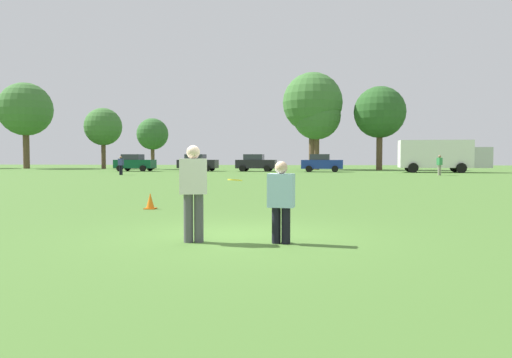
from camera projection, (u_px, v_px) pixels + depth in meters
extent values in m
plane|color=#47702D|center=(240.00, 236.00, 9.51)|extent=(166.05, 166.05, 0.00)
cylinder|color=#4C4C51|center=(188.00, 218.00, 8.83)|extent=(0.17, 0.17, 0.88)
cylinder|color=#4C4C51|center=(199.00, 218.00, 8.84)|extent=(0.17, 0.17, 0.88)
cube|color=silver|center=(193.00, 176.00, 8.80)|extent=(0.53, 0.37, 0.64)
sphere|color=beige|center=(193.00, 152.00, 8.78)|extent=(0.24, 0.24, 0.24)
cylinder|color=black|center=(286.00, 226.00, 8.69)|extent=(0.16, 0.16, 0.65)
cylinder|color=black|center=(276.00, 225.00, 8.73)|extent=(0.16, 0.16, 0.65)
cube|color=#9EC6E5|center=(281.00, 191.00, 8.68)|extent=(0.49, 0.33, 0.60)
sphere|color=#D8AD8C|center=(281.00, 168.00, 8.66)|extent=(0.23, 0.23, 0.23)
cylinder|color=yellow|center=(235.00, 180.00, 8.97)|extent=(0.27, 0.27, 0.06)
cube|color=#D8590C|center=(150.00, 208.00, 14.51)|extent=(0.32, 0.32, 0.03)
cone|color=orange|center=(150.00, 200.00, 14.50)|extent=(0.24, 0.24, 0.45)
cube|color=#0C4C2D|center=(135.00, 164.00, 52.61)|extent=(4.31, 2.06, 0.90)
cube|color=#2D333D|center=(133.00, 157.00, 52.62)|extent=(2.10, 1.76, 0.64)
cylinder|color=black|center=(150.00, 168.00, 53.39)|extent=(0.67, 0.26, 0.66)
cylinder|color=black|center=(143.00, 168.00, 51.43)|extent=(0.67, 0.26, 0.66)
cylinder|color=black|center=(128.00, 168.00, 53.84)|extent=(0.67, 0.26, 0.66)
cylinder|color=black|center=(120.00, 168.00, 51.87)|extent=(0.67, 0.26, 0.66)
cube|color=black|center=(198.00, 164.00, 52.81)|extent=(4.31, 2.06, 0.90)
cube|color=#2D333D|center=(196.00, 157.00, 52.82)|extent=(2.10, 1.76, 0.64)
cylinder|color=black|center=(212.00, 168.00, 53.59)|extent=(0.67, 0.26, 0.66)
cylinder|color=black|center=(207.00, 168.00, 51.62)|extent=(0.67, 0.26, 0.66)
cylinder|color=black|center=(189.00, 168.00, 54.03)|extent=(0.67, 0.26, 0.66)
cylinder|color=black|center=(183.00, 168.00, 52.07)|extent=(0.67, 0.26, 0.66)
cube|color=black|center=(256.00, 164.00, 51.97)|extent=(4.31, 2.06, 0.90)
cube|color=#2D333D|center=(254.00, 157.00, 51.98)|extent=(2.10, 1.76, 0.64)
cylinder|color=black|center=(270.00, 168.00, 52.75)|extent=(0.67, 0.26, 0.66)
cylinder|color=black|center=(267.00, 169.00, 50.79)|extent=(0.67, 0.26, 0.66)
cylinder|color=black|center=(246.00, 168.00, 53.19)|extent=(0.67, 0.26, 0.66)
cylinder|color=black|center=(242.00, 168.00, 51.23)|extent=(0.67, 0.26, 0.66)
cube|color=navy|center=(322.00, 164.00, 50.18)|extent=(4.31, 2.06, 0.90)
cube|color=#2D333D|center=(320.00, 157.00, 50.19)|extent=(2.10, 1.76, 0.64)
cylinder|color=black|center=(335.00, 169.00, 50.97)|extent=(0.67, 0.26, 0.66)
cylinder|color=black|center=(335.00, 169.00, 49.00)|extent=(0.67, 0.26, 0.66)
cylinder|color=black|center=(310.00, 168.00, 51.41)|extent=(0.67, 0.26, 0.66)
cylinder|color=black|center=(309.00, 169.00, 49.44)|extent=(0.67, 0.26, 0.66)
cube|color=white|center=(435.00, 154.00, 48.30)|extent=(6.94, 2.92, 2.70)
cube|color=#B2B2B7|center=(480.00, 158.00, 47.60)|extent=(1.94, 2.41, 2.00)
cylinder|color=black|center=(455.00, 167.00, 49.33)|extent=(0.98, 0.34, 0.96)
cylinder|color=black|center=(461.00, 168.00, 46.64)|extent=(0.98, 0.34, 0.96)
cylinder|color=black|center=(409.00, 167.00, 50.09)|extent=(0.98, 0.34, 0.96)
cylinder|color=black|center=(413.00, 168.00, 47.39)|extent=(0.98, 0.34, 0.96)
cylinder|color=gray|center=(440.00, 170.00, 40.84)|extent=(0.16, 0.16, 0.86)
cylinder|color=gray|center=(439.00, 170.00, 40.73)|extent=(0.16, 0.16, 0.86)
cube|color=#338C4C|center=(440.00, 161.00, 40.75)|extent=(0.52, 0.51, 0.61)
sphere|color=#8C664C|center=(440.00, 156.00, 40.74)|extent=(0.23, 0.23, 0.23)
cylinder|color=black|center=(122.00, 170.00, 41.60)|extent=(0.15, 0.15, 0.82)
cylinder|color=black|center=(120.00, 170.00, 41.68)|extent=(0.15, 0.15, 0.82)
cube|color=navy|center=(121.00, 162.00, 41.61)|extent=(0.50, 0.38, 0.58)
sphere|color=#8C664C|center=(121.00, 157.00, 41.59)|extent=(0.22, 0.22, 0.22)
cylinder|color=brown|center=(26.00, 150.00, 64.32)|extent=(0.81, 0.81, 4.84)
sphere|color=#3D7033|center=(25.00, 109.00, 64.08)|extent=(6.92, 6.92, 6.92)
cylinder|color=brown|center=(104.00, 156.00, 63.77)|extent=(0.57, 0.57, 3.40)
sphere|color=#3D7033|center=(103.00, 127.00, 63.60)|extent=(4.86, 4.86, 4.86)
cylinder|color=brown|center=(153.00, 158.00, 60.36)|extent=(0.45, 0.45, 2.71)
sphere|color=#33662D|center=(152.00, 134.00, 60.23)|extent=(3.87, 3.87, 3.87)
cylinder|color=brown|center=(312.00, 149.00, 59.11)|extent=(0.84, 0.84, 5.03)
sphere|color=#3D7033|center=(313.00, 102.00, 58.85)|extent=(7.19, 7.19, 7.19)
cylinder|color=brown|center=(316.00, 153.00, 58.79)|extent=(0.67, 0.67, 4.04)
sphere|color=#3D7033|center=(317.00, 115.00, 58.59)|extent=(5.78, 5.78, 5.78)
cylinder|color=brown|center=(379.00, 152.00, 57.01)|extent=(0.70, 0.70, 4.19)
sphere|color=#285623|center=(380.00, 112.00, 56.80)|extent=(5.99, 5.99, 5.99)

